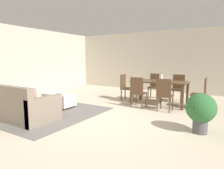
{
  "coord_description": "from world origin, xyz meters",
  "views": [
    {
      "loc": [
        2.62,
        -3.8,
        1.45
      ],
      "look_at": [
        -0.51,
        1.34,
        0.67
      ],
      "focal_mm": 31.65,
      "sensor_mm": 36.0,
      "label": 1
    }
  ],
  "objects_px": {
    "dining_chair_near_right": "(165,93)",
    "potted_plant": "(201,110)",
    "dining_chair_far_left": "(155,85)",
    "vase_centerpiece": "(161,78)",
    "book_on_ottoman": "(62,93)",
    "ottoman_table": "(59,99)",
    "dining_chair_head_east": "(202,92)",
    "dining_chair_far_right": "(178,86)",
    "couch": "(18,107)",
    "dining_chair_head_west": "(126,86)",
    "dining_table": "(159,84)",
    "dining_chair_near_left": "(138,91)"
  },
  "relations": [
    {
      "from": "dining_chair_near_right",
      "to": "potted_plant",
      "type": "relative_size",
      "value": 1.16
    },
    {
      "from": "dining_chair_far_left",
      "to": "vase_centerpiece",
      "type": "relative_size",
      "value": 4.28
    },
    {
      "from": "dining_chair_far_left",
      "to": "vase_centerpiece",
      "type": "bearing_deg",
      "value": -60.38
    },
    {
      "from": "book_on_ottoman",
      "to": "potted_plant",
      "type": "distance_m",
      "value": 3.84
    },
    {
      "from": "ottoman_table",
      "to": "potted_plant",
      "type": "bearing_deg",
      "value": -1.0
    },
    {
      "from": "dining_chair_head_east",
      "to": "vase_centerpiece",
      "type": "height_order",
      "value": "vase_centerpiece"
    },
    {
      "from": "dining_chair_near_right",
      "to": "dining_chair_far_right",
      "type": "xyz_separation_m",
      "value": [
        -0.0,
        1.56,
        0.0
      ]
    },
    {
      "from": "dining_chair_near_right",
      "to": "ottoman_table",
      "type": "bearing_deg",
      "value": -158.28
    },
    {
      "from": "couch",
      "to": "dining_chair_head_west",
      "type": "xyz_separation_m",
      "value": [
        1.28,
        3.24,
        0.23
      ]
    },
    {
      "from": "dining_chair_near_right",
      "to": "dining_chair_head_west",
      "type": "relative_size",
      "value": 1.0
    },
    {
      "from": "couch",
      "to": "dining_table",
      "type": "relative_size",
      "value": 1.13
    },
    {
      "from": "dining_chair_far_right",
      "to": "dining_chair_head_east",
      "type": "bearing_deg",
      "value": -43.67
    },
    {
      "from": "dining_chair_head_west",
      "to": "vase_centerpiece",
      "type": "relative_size",
      "value": 4.28
    },
    {
      "from": "book_on_ottoman",
      "to": "dining_chair_far_left",
      "type": "bearing_deg",
      "value": 54.95
    },
    {
      "from": "vase_centerpiece",
      "to": "dining_chair_head_east",
      "type": "bearing_deg",
      "value": -0.16
    },
    {
      "from": "book_on_ottoman",
      "to": "dining_chair_head_west",
      "type": "bearing_deg",
      "value": 58.57
    },
    {
      "from": "couch",
      "to": "dining_table",
      "type": "height_order",
      "value": "couch"
    },
    {
      "from": "couch",
      "to": "dining_chair_far_right",
      "type": "bearing_deg",
      "value": 54.53
    },
    {
      "from": "dining_chair_head_west",
      "to": "vase_centerpiece",
      "type": "bearing_deg",
      "value": -0.14
    },
    {
      "from": "vase_centerpiece",
      "to": "dining_table",
      "type": "bearing_deg",
      "value": 150.54
    },
    {
      "from": "dining_table",
      "to": "potted_plant",
      "type": "distance_m",
      "value": 2.5
    },
    {
      "from": "vase_centerpiece",
      "to": "book_on_ottoman",
      "type": "relative_size",
      "value": 0.83
    },
    {
      "from": "couch",
      "to": "dining_chair_far_left",
      "type": "bearing_deg",
      "value": 63.44
    },
    {
      "from": "dining_chair_far_left",
      "to": "vase_centerpiece",
      "type": "distance_m",
      "value": 1.04
    },
    {
      "from": "dining_chair_head_east",
      "to": "vase_centerpiece",
      "type": "xyz_separation_m",
      "value": [
        -1.19,
        0.0,
        0.35
      ]
    },
    {
      "from": "ottoman_table",
      "to": "dining_chair_near_right",
      "type": "xyz_separation_m",
      "value": [
        2.87,
        1.14,
        0.28
      ]
    },
    {
      "from": "dining_chair_near_left",
      "to": "dining_chair_far_right",
      "type": "bearing_deg",
      "value": 62.08
    },
    {
      "from": "dining_table",
      "to": "dining_chair_near_left",
      "type": "distance_m",
      "value": 0.87
    },
    {
      "from": "ottoman_table",
      "to": "book_on_ottoman",
      "type": "relative_size",
      "value": 3.58
    },
    {
      "from": "ottoman_table",
      "to": "book_on_ottoman",
      "type": "xyz_separation_m",
      "value": [
        0.12,
        0.01,
        0.2
      ]
    },
    {
      "from": "dining_chair_far_left",
      "to": "vase_centerpiece",
      "type": "height_order",
      "value": "vase_centerpiece"
    },
    {
      "from": "dining_table",
      "to": "dining_chair_near_left",
      "type": "relative_size",
      "value": 1.86
    },
    {
      "from": "ottoman_table",
      "to": "vase_centerpiece",
      "type": "xyz_separation_m",
      "value": [
        2.53,
        1.9,
        0.63
      ]
    },
    {
      "from": "dining_chair_near_left",
      "to": "dining_chair_head_west",
      "type": "xyz_separation_m",
      "value": [
        -0.79,
        0.73,
        0.0
      ]
    },
    {
      "from": "dining_chair_far_left",
      "to": "dining_chair_head_west",
      "type": "height_order",
      "value": "same"
    },
    {
      "from": "dining_chair_head_east",
      "to": "ottoman_table",
      "type": "bearing_deg",
      "value": -152.91
    },
    {
      "from": "dining_chair_head_east",
      "to": "book_on_ottoman",
      "type": "distance_m",
      "value": 4.07
    },
    {
      "from": "dining_chair_head_west",
      "to": "potted_plant",
      "type": "relative_size",
      "value": 1.16
    },
    {
      "from": "ottoman_table",
      "to": "dining_chair_near_left",
      "type": "distance_m",
      "value": 2.39
    },
    {
      "from": "dining_chair_near_left",
      "to": "dining_chair_far_right",
      "type": "xyz_separation_m",
      "value": [
        0.81,
        1.53,
        0.0
      ]
    },
    {
      "from": "ottoman_table",
      "to": "dining_table",
      "type": "distance_m",
      "value": 3.17
    },
    {
      "from": "couch",
      "to": "dining_chair_head_east",
      "type": "bearing_deg",
      "value": 41.01
    },
    {
      "from": "ottoman_table",
      "to": "dining_table",
      "type": "bearing_deg",
      "value": 38.05
    },
    {
      "from": "ottoman_table",
      "to": "potted_plant",
      "type": "xyz_separation_m",
      "value": [
        3.95,
        -0.07,
        0.23
      ]
    },
    {
      "from": "dining_chair_near_left",
      "to": "vase_centerpiece",
      "type": "bearing_deg",
      "value": 57.6
    },
    {
      "from": "ottoman_table",
      "to": "dining_chair_near_right",
      "type": "relative_size",
      "value": 1.01
    },
    {
      "from": "dining_chair_head_east",
      "to": "potted_plant",
      "type": "bearing_deg",
      "value": -83.23
    },
    {
      "from": "couch",
      "to": "ottoman_table",
      "type": "xyz_separation_m",
      "value": [
        0.01,
        1.34,
        -0.05
      ]
    },
    {
      "from": "vase_centerpiece",
      "to": "potted_plant",
      "type": "xyz_separation_m",
      "value": [
        1.43,
        -1.97,
        -0.4
      ]
    },
    {
      "from": "ottoman_table",
      "to": "dining_chair_head_west",
      "type": "distance_m",
      "value": 2.31
    }
  ]
}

